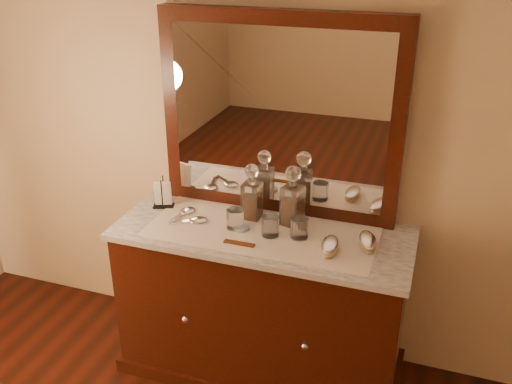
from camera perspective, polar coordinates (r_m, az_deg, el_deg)
dresser_cabinet at (r=2.95m, az=0.64°, el=-11.41°), size 1.40×0.55×0.82m
dresser_plinth at (r=3.19m, az=0.61°, el=-16.76°), size 1.46×0.59×0.08m
knob_left at (r=2.81m, az=-7.21°, el=-12.75°), size 0.04×0.04×0.04m
knob_right at (r=2.65m, az=5.02°, el=-15.40°), size 0.04×0.04×0.04m
marble_top at (r=2.72m, az=0.69°, el=-4.21°), size 1.44×0.59×0.03m
mirror_frame at (r=2.73m, az=2.38°, el=7.69°), size 1.20×0.08×1.00m
mirror_glass at (r=2.70m, az=2.17°, el=7.48°), size 1.06×0.01×0.86m
lace_runner at (r=2.69m, az=0.55°, el=-4.09°), size 1.10×0.45×0.00m
pin_dish at (r=2.71m, az=-1.48°, el=-3.65°), size 0.10×0.10×0.01m
comb at (r=2.59m, az=-1.71°, el=-5.25°), size 0.15×0.03×0.01m
napkin_rack at (r=2.95m, az=-9.46°, el=-0.32°), size 0.12×0.10×0.16m
decanter_left at (r=2.78m, az=-0.41°, el=-0.54°), size 0.09×0.09×0.29m
decanter_right at (r=2.72m, az=3.74°, el=-1.03°), size 0.11×0.11×0.31m
brush_near at (r=2.55m, az=7.53°, el=-5.52°), size 0.09×0.18×0.05m
brush_far at (r=2.61m, az=11.31°, el=-5.00°), size 0.12×0.19×0.05m
hand_mirror_outer at (r=2.88m, az=-7.20°, el=-2.02°), size 0.09×0.19×0.02m
hand_mirror_inner at (r=2.79m, az=-6.27°, el=-2.89°), size 0.19×0.14×0.02m
tumblers at (r=2.66m, az=1.24°, el=-3.30°), size 0.40×0.11×0.10m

